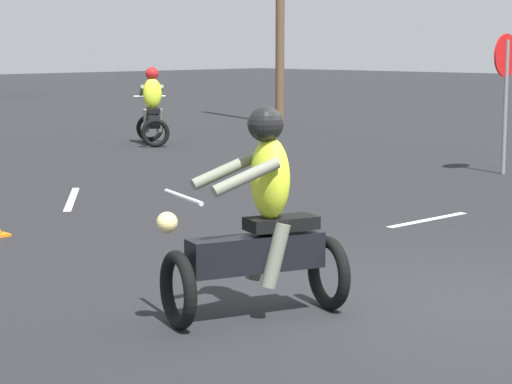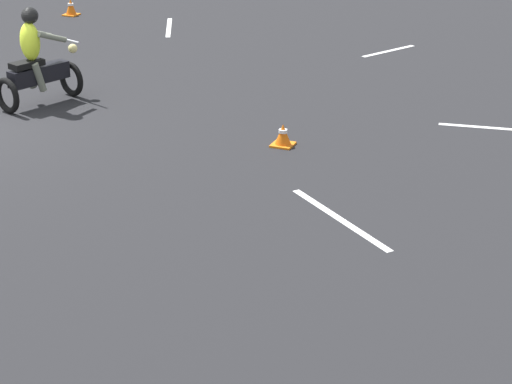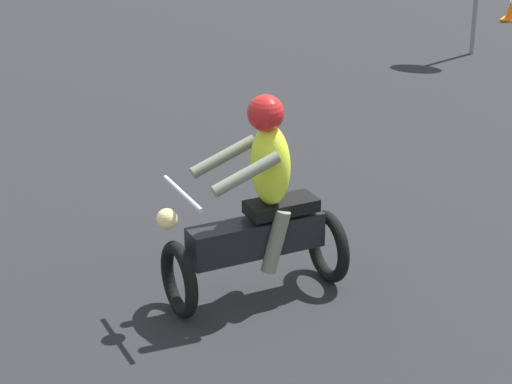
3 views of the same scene
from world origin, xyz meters
name	(u,v)px [view 1 (image 1 of 3)]	position (x,y,z in m)	size (l,w,h in m)	color
ground_plane	(460,305)	(0.00, 0.00, 0.00)	(120.00, 120.00, 0.00)	black
motorcycle_rider_foreground	(260,227)	(-1.42, 0.92, 0.73)	(1.55, 1.06, 1.66)	black
motorcycle_rider_background	(152,111)	(6.90, 12.11, 0.73)	(1.29, 1.49, 1.66)	black
stop_sign	(506,75)	(7.73, 4.14, 1.63)	(0.70, 0.08, 2.30)	slate
lane_stripe_e	(428,220)	(3.19, 2.50, 0.00)	(0.10, 1.48, 0.01)	silver
lane_stripe_ne	(72,199)	(1.15, 7.02, 0.00)	(0.10, 2.13, 0.01)	silver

